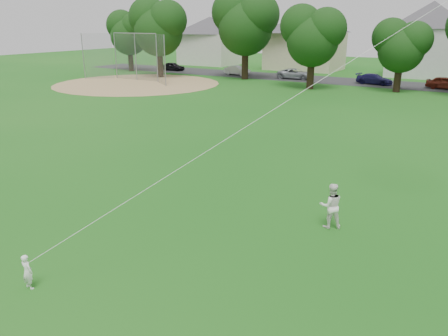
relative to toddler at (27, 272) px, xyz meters
The scene contains 10 objects.
ground 3.49m from the toddler, 58.23° to the left, with size 160.00×160.00×0.00m, color #145814.
street 44.98m from the toddler, 87.68° to the left, with size 90.00×7.00×0.01m, color #2D2D30.
dirt_infield 39.27m from the toddler, 128.01° to the left, with size 18.00×18.00×0.02m, color #9E7F51.
toddler is the anchor object (origin of this frame).
older_boy 9.13m from the toddler, 53.84° to the left, with size 0.74×0.58×1.53m, color white.
kite 7.55m from the toddler, 52.45° to the left, with size 4.62×5.89×14.91m.
baseball_backstop 42.25m from the toddler, 128.88° to the left, with size 11.99×2.36×5.25m.
tree_row 39.53m from the toddler, 83.34° to the left, with size 79.73×10.16×11.37m.
parked_cars 44.39m from the toddler, 98.19° to the left, with size 47.06×2.39×1.24m.
house_row 55.13m from the toddler, 88.59° to the left, with size 75.90×14.14×10.47m.
Camera 1 is at (7.38, -8.54, 6.42)m, focal length 35.00 mm.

